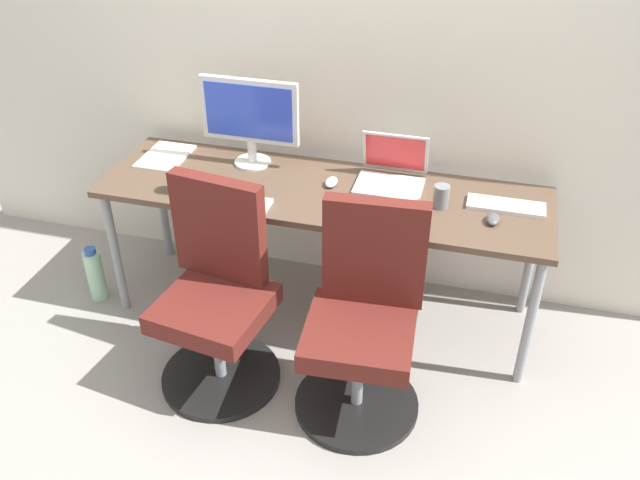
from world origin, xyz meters
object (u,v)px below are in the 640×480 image
Objects in this scene: office_chair_left at (217,297)px; coffee_mug at (177,183)px; water_bottle_on_floor at (95,274)px; desktop_monitor at (250,116)px; office_chair_right at (364,323)px; open_laptop at (391,173)px.

office_chair_left reaches higher than coffee_mug.
water_bottle_on_floor is 1.18m from desktop_monitor.
office_chair_left is 1.00× the size of office_chair_right.
office_chair_left reaches higher than open_laptop.
open_laptop is at bearing 13.92° from water_bottle_on_floor.
water_bottle_on_floor is at bearing 158.80° from office_chair_left.
water_bottle_on_floor is (-0.84, 0.33, -0.28)m from office_chair_left.
water_bottle_on_floor is at bearing 167.64° from office_chair_right.
office_chair_right is 10.22× the size of coffee_mug.
water_bottle_on_floor is 1.00× the size of open_laptop.
desktop_monitor reaches higher than open_laptop.
office_chair_left is at bearing -83.69° from desktop_monitor.
office_chair_right is 1.07m from coffee_mug.
coffee_mug is at bearing -159.93° from open_laptop.
water_bottle_on_floor is 0.65× the size of desktop_monitor.
coffee_mug is (-0.96, 0.35, 0.33)m from office_chair_right.
office_chair_left is 1.96× the size of desktop_monitor.
desktop_monitor is at bearing 178.50° from open_laptop.
desktop_monitor is (-0.73, 0.71, 0.54)m from office_chair_right.
open_laptop reaches higher than water_bottle_on_floor.
office_chair_right is 1.55m from water_bottle_on_floor.
office_chair_right is at bearing 0.04° from office_chair_left.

